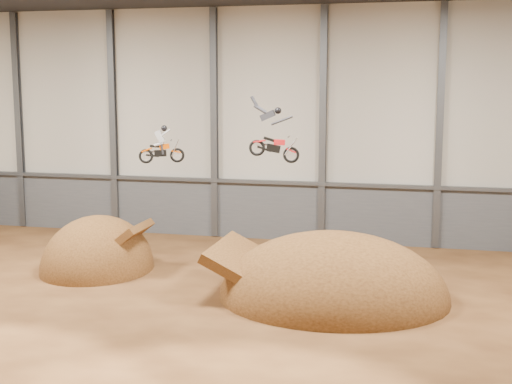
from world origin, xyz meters
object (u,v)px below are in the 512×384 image
takeoff_ramp (98,270)px  fmx_rider_a (162,142)px  fmx_rider_b (273,130)px  landing_ramp (333,298)px

takeoff_ramp → fmx_rider_a: bearing=14.0°
fmx_rider_b → takeoff_ramp: bearing=168.1°
fmx_rider_a → landing_ramp: bearing=-34.7°
landing_ramp → fmx_rider_b: bearing=159.5°
takeoff_ramp → fmx_rider_b: 11.95m
landing_ramp → takeoff_ramp: bearing=170.7°
landing_ramp → fmx_rider_a: size_ratio=4.54×
fmx_rider_a → takeoff_ramp: bearing=176.7°
landing_ramp → fmx_rider_b: size_ratio=3.31×
landing_ramp → fmx_rider_a: fmx_rider_a is taller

